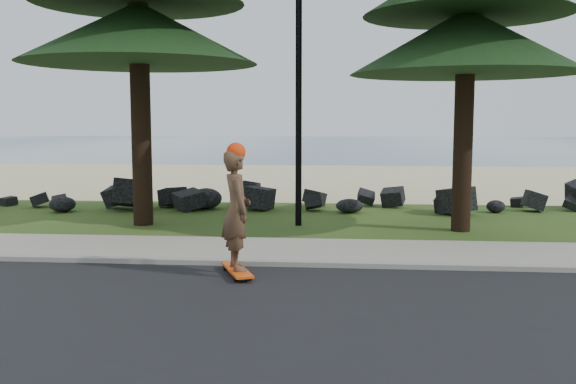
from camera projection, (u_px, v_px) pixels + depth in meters
name	position (u px, v px, depth m)	size (l,w,h in m)	color
ground	(285.00, 255.00, 11.22)	(160.00, 160.00, 0.00)	#284A17
road	(246.00, 343.00, 6.77)	(160.00, 7.00, 0.02)	black
kerb	(280.00, 264.00, 10.32)	(160.00, 0.20, 0.10)	gray
sidewalk	(286.00, 250.00, 11.41)	(160.00, 2.00, 0.08)	gray
beach_sand	(319.00, 179.00, 25.57)	(160.00, 15.00, 0.01)	#D0C48B
ocean	(334.00, 144.00, 61.70)	(160.00, 58.00, 0.01)	#3C5A74
seawall_boulders	(305.00, 210.00, 16.76)	(60.00, 2.40, 1.10)	black
lamp_post	(299.00, 37.00, 13.92)	(0.25, 0.14, 8.14)	black
skateboarder	(237.00, 210.00, 9.57)	(0.66, 1.10, 2.00)	#E34A0D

